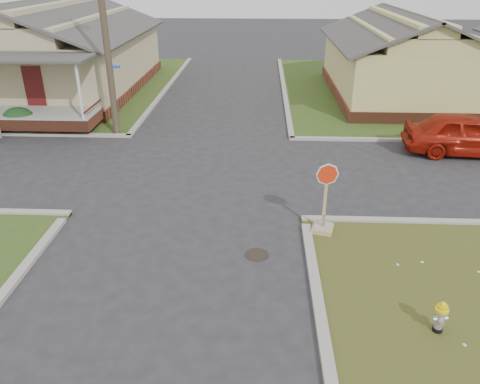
{
  "coord_description": "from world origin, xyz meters",
  "views": [
    {
      "loc": [
        2.24,
        -10.84,
        6.86
      ],
      "look_at": [
        1.69,
        1.0,
        1.1
      ],
      "focal_mm": 35.0,
      "sensor_mm": 36.0,
      "label": 1
    }
  ],
  "objects_px": {
    "stop_sign": "(324,217)",
    "red_sedan": "(467,134)",
    "utility_pole": "(104,25)",
    "fire_hydrant": "(441,315)"
  },
  "relations": [
    {
      "from": "utility_pole",
      "to": "red_sedan",
      "type": "relative_size",
      "value": 1.87
    },
    {
      "from": "stop_sign",
      "to": "red_sedan",
      "type": "relative_size",
      "value": 0.43
    },
    {
      "from": "stop_sign",
      "to": "red_sedan",
      "type": "height_order",
      "value": "stop_sign"
    },
    {
      "from": "utility_pole",
      "to": "fire_hydrant",
      "type": "relative_size",
      "value": 12.11
    },
    {
      "from": "fire_hydrant",
      "to": "stop_sign",
      "type": "distance_m",
      "value": 4.4
    },
    {
      "from": "utility_pole",
      "to": "red_sedan",
      "type": "bearing_deg",
      "value": -6.5
    },
    {
      "from": "utility_pole",
      "to": "stop_sign",
      "type": "xyz_separation_m",
      "value": [
        8.25,
        -8.15,
        -4.16
      ]
    },
    {
      "from": "fire_hydrant",
      "to": "stop_sign",
      "type": "height_order",
      "value": "stop_sign"
    },
    {
      "from": "utility_pole",
      "to": "stop_sign",
      "type": "height_order",
      "value": "utility_pole"
    },
    {
      "from": "fire_hydrant",
      "to": "red_sedan",
      "type": "height_order",
      "value": "red_sedan"
    }
  ]
}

